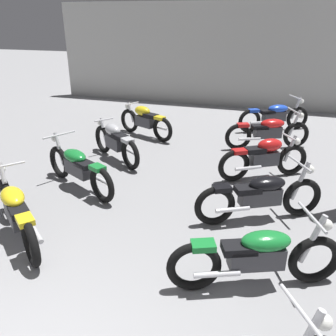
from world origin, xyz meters
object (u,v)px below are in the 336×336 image
motorcycle_left_row_1 (16,211)px  motorcycle_right_row_4 (268,131)px  motorcycle_right_row_2 (261,195)px  motorcycle_left_row_2 (78,167)px  motorcycle_left_row_3 (115,141)px  motorcycle_right_row_1 (257,255)px  motorcycle_left_row_4 (145,121)px  motorcycle_right_row_3 (265,157)px  motorcycle_right_row_5 (275,116)px

motorcycle_left_row_1 → motorcycle_right_row_4: size_ratio=0.87×
motorcycle_right_row_2 → motorcycle_right_row_4: (-0.07, 3.57, 0.00)m
motorcycle_left_row_1 → motorcycle_left_row_2: (0.00, 1.74, 0.00)m
motorcycle_left_row_3 → motorcycle_right_row_1: (3.44, -3.32, -0.01)m
motorcycle_left_row_1 → motorcycle_left_row_4: bearing=89.4°
motorcycle_right_row_2 → motorcycle_right_row_3: bearing=91.6°
motorcycle_right_row_2 → motorcycle_left_row_4: bearing=133.3°
motorcycle_left_row_1 → motorcycle_right_row_3: 4.72m
motorcycle_right_row_4 → motorcycle_right_row_5: (0.09, 1.63, 0.00)m
motorcycle_left_row_1 → motorcycle_left_row_2: 1.74m
motorcycle_left_row_1 → motorcycle_right_row_5: same height
motorcycle_left_row_3 → motorcycle_left_row_4: size_ratio=0.90×
motorcycle_right_row_2 → motorcycle_right_row_1: bearing=-87.5°
motorcycle_left_row_2 → motorcycle_right_row_4: 4.78m
motorcycle_left_row_4 → motorcycle_right_row_4: motorcycle_right_row_4 is taller
motorcycle_right_row_3 → motorcycle_right_row_4: (-0.02, 1.86, -0.01)m
motorcycle_left_row_1 → motorcycle_right_row_1: size_ratio=0.86×
motorcycle_right_row_3 → motorcycle_right_row_2: bearing=-88.4°
motorcycle_left_row_2 → motorcycle_left_row_3: bearing=88.8°
motorcycle_right_row_4 → motorcycle_left_row_3: bearing=-150.6°
motorcycle_left_row_1 → motorcycle_right_row_5: size_ratio=0.91×
motorcycle_left_row_3 → motorcycle_right_row_5: (3.39, 3.49, -0.01)m
motorcycle_left_row_4 → motorcycle_right_row_2: 4.88m
motorcycle_right_row_3 → motorcycle_right_row_4: size_ratio=0.85×
motorcycle_left_row_3 → motorcycle_right_row_2: motorcycle_right_row_2 is taller
motorcycle_right_row_3 → motorcycle_left_row_3: bearing=-180.0°
motorcycle_right_row_1 → motorcycle_right_row_4: 5.18m
motorcycle_left_row_2 → motorcycle_right_row_4: bearing=45.8°
motorcycle_right_row_3 → motorcycle_left_row_2: bearing=-155.0°
motorcycle_right_row_4 → motorcycle_left_row_2: bearing=-134.2°
motorcycle_left_row_3 → motorcycle_right_row_1: size_ratio=0.81×
motorcycle_left_row_3 → motorcycle_left_row_2: bearing=-91.2°
motorcycle_right_row_1 → motorcycle_right_row_2: (-0.07, 1.61, 0.00)m
motorcycle_left_row_4 → motorcycle_right_row_2: motorcycle_right_row_2 is taller
motorcycle_left_row_2 → motorcycle_left_row_3: 1.57m
motorcycle_left_row_1 → motorcycle_right_row_4: 6.15m
motorcycle_left_row_3 → motorcycle_right_row_5: size_ratio=0.86×
motorcycle_right_row_2 → motorcycle_right_row_3: size_ratio=1.13×
motorcycle_left_row_2 → motorcycle_left_row_4: motorcycle_left_row_2 is taller
motorcycle_right_row_4 → motorcycle_right_row_5: size_ratio=1.05×
motorcycle_left_row_2 → motorcycle_right_row_4: size_ratio=0.97×
motorcycle_right_row_2 → motorcycle_right_row_5: (0.02, 5.20, 0.00)m
motorcycle_left_row_4 → motorcycle_right_row_3: (3.30, -1.84, 0.00)m
motorcycle_left_row_1 → motorcycle_left_row_4: size_ratio=0.96×
motorcycle_left_row_2 → motorcycle_left_row_4: 3.41m
motorcycle_left_row_2 → motorcycle_right_row_4: (3.33, 3.43, 0.00)m
motorcycle_left_row_1 → motorcycle_right_row_2: bearing=25.2°
motorcycle_right_row_1 → motorcycle_right_row_4: (-0.14, 5.18, 0.00)m
motorcycle_left_row_3 → motorcycle_right_row_4: bearing=29.4°
motorcycle_left_row_2 → motorcycle_left_row_3: size_ratio=1.19×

